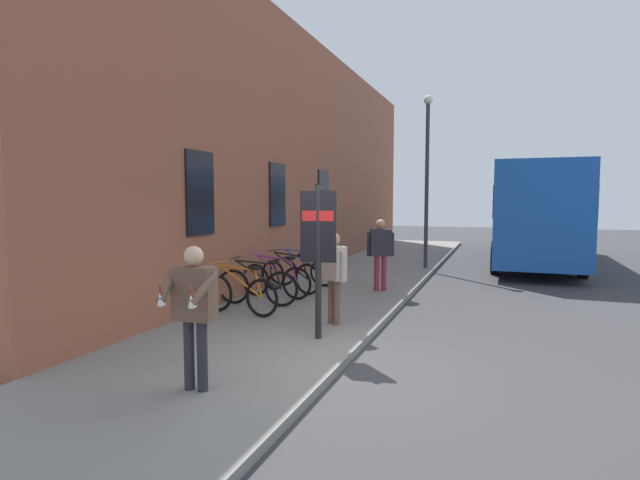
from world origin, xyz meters
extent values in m
plane|color=#38383A|center=(6.00, -1.00, 0.00)|extent=(60.00, 60.00, 0.00)
cube|color=gray|center=(8.00, 1.75, 0.06)|extent=(24.00, 3.50, 0.12)
cube|color=#9E563D|center=(9.00, 3.80, 3.55)|extent=(22.00, 0.60, 7.11)
cube|color=black|center=(2.00, 3.48, 2.40)|extent=(0.90, 0.06, 1.60)
cube|color=black|center=(5.50, 3.48, 2.40)|extent=(0.90, 0.06, 1.60)
cube|color=black|center=(9.00, 3.48, 2.40)|extent=(0.90, 0.06, 1.60)
torus|color=black|center=(2.10, 3.19, 0.48)|extent=(0.18, 0.72, 0.72)
torus|color=black|center=(1.93, 2.15, 0.48)|extent=(0.18, 0.72, 0.72)
cylinder|color=orange|center=(2.01, 2.65, 0.76)|extent=(0.20, 1.01, 0.58)
cylinder|color=orange|center=(2.02, 2.72, 1.00)|extent=(0.17, 0.85, 0.09)
cylinder|color=orange|center=(1.94, 2.23, 0.73)|extent=(0.07, 0.19, 0.51)
cube|color=black|center=(1.95, 2.30, 1.02)|extent=(0.13, 0.21, 0.06)
cylinder|color=orange|center=(2.09, 3.14, 1.08)|extent=(0.48, 0.10, 0.02)
torus|color=black|center=(2.80, 3.24, 0.48)|extent=(0.12, 0.72, 0.72)
torus|color=black|center=(2.89, 2.20, 0.48)|extent=(0.12, 0.72, 0.72)
cylinder|color=black|center=(2.85, 2.70, 0.76)|extent=(0.12, 1.02, 0.58)
cylinder|color=black|center=(2.84, 2.77, 1.00)|extent=(0.11, 0.85, 0.09)
cylinder|color=black|center=(2.88, 2.27, 0.73)|extent=(0.05, 0.19, 0.51)
cube|color=black|center=(2.88, 2.35, 1.02)|extent=(0.12, 0.21, 0.06)
cylinder|color=black|center=(2.80, 3.19, 1.08)|extent=(0.48, 0.06, 0.02)
torus|color=black|center=(3.74, 3.22, 0.48)|extent=(0.13, 0.72, 0.72)
torus|color=black|center=(3.64, 2.17, 0.48)|extent=(0.13, 0.72, 0.72)
cylinder|color=#8C338C|center=(3.69, 2.67, 0.76)|extent=(0.14, 1.02, 0.58)
cylinder|color=#8C338C|center=(3.70, 2.75, 1.00)|extent=(0.12, 0.85, 0.09)
cylinder|color=#8C338C|center=(3.64, 2.25, 0.73)|extent=(0.05, 0.19, 0.51)
cube|color=black|center=(3.65, 2.32, 1.02)|extent=(0.12, 0.21, 0.06)
cylinder|color=#8C338C|center=(3.74, 3.17, 1.08)|extent=(0.48, 0.07, 0.02)
torus|color=black|center=(4.53, 3.16, 0.48)|extent=(0.27, 0.71, 0.72)
torus|color=black|center=(4.23, 2.15, 0.48)|extent=(0.27, 0.71, 0.72)
cylinder|color=black|center=(4.37, 2.63, 0.76)|extent=(0.33, 0.98, 0.58)
cylinder|color=black|center=(4.39, 2.70, 1.00)|extent=(0.28, 0.83, 0.09)
cylinder|color=black|center=(4.25, 2.23, 0.73)|extent=(0.09, 0.19, 0.51)
cube|color=black|center=(4.27, 2.30, 1.02)|extent=(0.15, 0.22, 0.06)
cylinder|color=black|center=(4.51, 3.11, 1.08)|extent=(0.47, 0.16, 0.02)
torus|color=black|center=(5.17, 3.19, 0.48)|extent=(0.20, 0.72, 0.72)
torus|color=black|center=(5.38, 2.16, 0.48)|extent=(0.20, 0.72, 0.72)
cylinder|color=#1E4CA5|center=(5.28, 2.65, 0.76)|extent=(0.23, 1.01, 0.58)
cylinder|color=#1E4CA5|center=(5.27, 2.72, 1.00)|extent=(0.20, 0.84, 0.09)
cylinder|color=#1E4CA5|center=(5.36, 2.23, 0.73)|extent=(0.07, 0.19, 0.51)
cube|color=black|center=(5.35, 2.31, 1.02)|extent=(0.14, 0.22, 0.06)
cylinder|color=#1E4CA5|center=(5.18, 3.14, 1.08)|extent=(0.48, 0.12, 0.02)
cylinder|color=black|center=(0.98, 0.70, 1.32)|extent=(0.10, 0.10, 2.40)
cube|color=black|center=(0.98, 0.70, 1.87)|extent=(0.16, 0.56, 1.10)
cube|color=red|center=(0.98, 0.70, 2.03)|extent=(0.16, 0.50, 0.16)
cube|color=#1951B2|center=(13.26, -3.00, 1.85)|extent=(10.52, 2.58, 3.00)
cube|color=black|center=(13.26, -3.00, 2.21)|extent=(10.31, 2.62, 0.90)
cylinder|color=black|center=(9.90, -4.17, 0.50)|extent=(1.00, 0.26, 1.00)
cylinder|color=black|center=(9.91, -1.77, 0.50)|extent=(1.00, 0.26, 1.00)
cylinder|color=black|center=(16.62, -4.23, 0.50)|extent=(1.00, 0.26, 1.00)
cylinder|color=black|center=(16.63, -1.83, 0.50)|extent=(1.00, 0.26, 1.00)
cylinder|color=brown|center=(1.97, 0.82, 0.51)|extent=(0.11, 0.11, 0.78)
cylinder|color=brown|center=(1.87, 0.69, 0.51)|extent=(0.11, 0.11, 0.78)
cube|color=#B2A599|center=(1.92, 0.76, 1.19)|extent=(0.45, 0.50, 0.58)
sphere|color=tan|center=(1.92, 0.76, 1.60)|extent=(0.21, 0.21, 0.21)
cylinder|color=#B2A599|center=(2.07, 0.97, 1.15)|extent=(0.09, 0.09, 0.52)
cylinder|color=#B2A599|center=(1.77, 0.55, 1.15)|extent=(0.09, 0.09, 0.52)
cylinder|color=maroon|center=(5.28, 0.81, 0.54)|extent=(0.12, 0.12, 0.83)
cylinder|color=maroon|center=(5.34, 0.65, 0.54)|extent=(0.12, 0.12, 0.83)
cube|color=#26262D|center=(5.31, 0.73, 1.27)|extent=(0.41, 0.54, 0.63)
sphere|color=tan|center=(5.31, 0.73, 1.70)|extent=(0.23, 0.23, 0.23)
cylinder|color=#26262D|center=(5.21, 0.98, 1.23)|extent=(0.10, 0.10, 0.56)
cylinder|color=#26262D|center=(5.41, 0.47, 1.23)|extent=(0.10, 0.10, 0.56)
cylinder|color=#26262D|center=(-1.49, 1.19, 0.53)|extent=(0.12, 0.12, 0.81)
cylinder|color=#26262D|center=(-1.50, 1.36, 0.53)|extent=(0.12, 0.12, 0.81)
cube|color=brown|center=(-1.50, 1.27, 1.24)|extent=(0.26, 0.49, 0.61)
sphere|color=#D8AD8C|center=(-1.50, 1.27, 1.66)|extent=(0.22, 0.22, 0.22)
cylinder|color=brown|center=(-1.67, 1.04, 1.34)|extent=(0.44, 0.16, 0.34)
cone|color=white|center=(-1.86, 1.07, 1.24)|extent=(0.13, 0.10, 0.16)
cylinder|color=brown|center=(-1.86, 1.07, 1.34)|extent=(0.06, 0.04, 0.11)
cylinder|color=brown|center=(-1.70, 1.49, 1.34)|extent=(0.44, 0.21, 0.34)
cone|color=white|center=(-1.88, 1.44, 1.24)|extent=(0.13, 0.10, 0.16)
cylinder|color=brown|center=(-1.88, 1.44, 1.34)|extent=(0.06, 0.04, 0.11)
cylinder|color=#333338|center=(9.70, 0.30, 2.67)|extent=(0.12, 0.12, 5.09)
sphere|color=silver|center=(9.70, 0.30, 5.33)|extent=(0.28, 0.28, 0.28)
camera|label=1|loc=(-6.26, -1.96, 2.30)|focal=28.27mm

